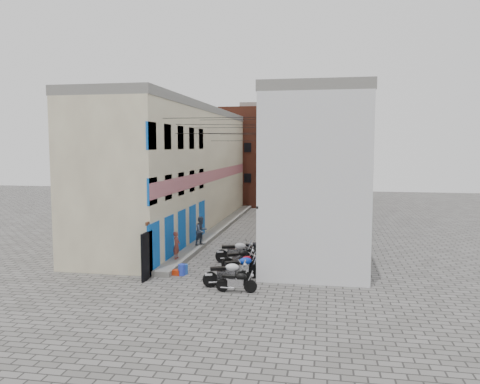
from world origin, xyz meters
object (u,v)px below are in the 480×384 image
Objects in this scene: motorcycle_c at (241,266)px; motorcycle_g at (253,249)px; person_a at (177,245)px; water_jug_near at (182,270)px; motorcycle_f at (236,250)px; motorcycle_e at (240,257)px; motorcycle_b at (227,273)px; motorcycle_a at (236,280)px; motorcycle_d at (243,263)px; red_crate at (177,272)px; water_jug_far at (185,269)px; person_b at (201,231)px.

motorcycle_c is 4.03m from motorcycle_g.
person_a reaches higher than water_jug_near.
motorcycle_c is at bearing -1.59° from motorcycle_f.
water_jug_near is (-2.89, 0.20, -0.36)m from motorcycle_c.
motorcycle_b is at bearing -32.54° from motorcycle_e.
motorcycle_a is 0.89× the size of motorcycle_g.
motorcycle_d is 0.90× the size of motorcycle_e.
red_crate is (-3.13, 0.20, -0.50)m from motorcycle_c.
water_jug_near is 1.13× the size of water_jug_far.
red_crate is (-3.07, -3.83, -0.44)m from motorcycle_g.
motorcycle_g is (0.76, 0.89, -0.06)m from motorcycle_f.
person_a is at bearing -150.53° from motorcycle_c.
person_b is at bearing -3.92° from person_a.
person_a is 2.30m from water_jug_far.
person_a reaches higher than motorcycle_e.
motorcycle_a is at bearing -5.22° from motorcycle_f.
person_b is 5.80m from red_crate.
motorcycle_b reaches higher than motorcycle_a.
motorcycle_f is at bearing 51.98° from red_crate.
motorcycle_f is (-0.75, 2.01, 0.13)m from motorcycle_d.
person_a is (-3.01, -0.80, 0.33)m from motorcycle_f.
water_jug_near is 0.24m from water_jug_far.
motorcycle_a is 5.91m from motorcycle_g.
person_a is 2.67× the size of water_jug_near.
motorcycle_b is at bearing -33.09° from water_jug_far.
person_b reaches higher than motorcycle_d.
person_b is (-3.03, 7.04, 0.49)m from motorcycle_b.
person_b is (-3.44, 5.90, 0.48)m from motorcycle_c.
person_b is at bearing 95.57° from water_jug_near.
person_b is at bearing 96.64° from water_jug_far.
motorcycle_c is 1.10× the size of motorcycle_g.
motorcycle_d is (-0.23, 3.01, -0.01)m from motorcycle_a.
motorcycle_a is 3.90m from red_crate.
water_jug_far is at bearing -116.14° from motorcycle_d.
motorcycle_c is at bearing -37.14° from motorcycle_d.
motorcycle_f reaches higher than motorcycle_c.
motorcycle_f is at bearing -103.44° from person_b.
motorcycle_a is 1.22× the size of person_a.
motorcycle_d is 3.22m from red_crate.
person_a is at bearing -128.92° from motorcycle_e.
water_jug_near is 1.35× the size of red_crate.
motorcycle_c is 4.51m from person_a.
person_a is at bearing -137.65° from motorcycle_a.
person_a reaches higher than water_jug_far.
water_jug_near is at bearing -86.98° from motorcycle_e.
motorcycle_g is at bearing 52.76° from water_jug_far.
person_b is (-3.37, 4.77, 0.60)m from motorcycle_d.
motorcycle_f is 1.17m from motorcycle_g.
motorcycle_f is at bearing 159.80° from motorcycle_d.
motorcycle_e is 4.99m from person_b.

